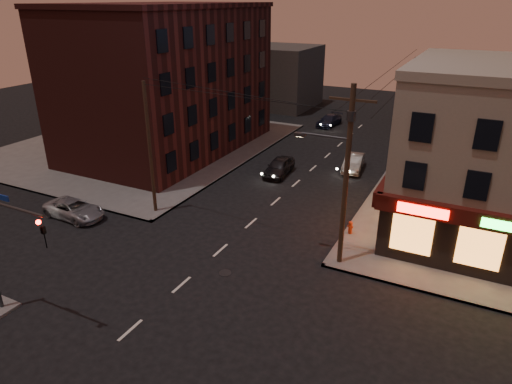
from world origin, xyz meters
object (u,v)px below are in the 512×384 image
Objects in this scene: sedan_mid at (353,163)px; fire_hydrant at (350,227)px; sedan_near at (279,167)px; suv_cross at (74,209)px; sedan_far at (329,121)px.

fire_hydrant is at bearing -82.72° from sedan_mid.
sedan_near reaches higher than fire_hydrant.
suv_cross is at bearing -126.99° from sedan_near.
fire_hydrant is at bearing -68.56° from suv_cross.
sedan_mid is (5.34, 3.94, -0.02)m from sedan_near.
sedan_far is at bearing -11.47° from suv_cross.
sedan_far is at bearing 108.92° from sedan_mid.
sedan_mid reaches higher than sedan_far.
sedan_near is 0.98× the size of sedan_far.
sedan_mid reaches higher than suv_cross.
sedan_far is (-6.68, 13.46, -0.07)m from sedan_mid.
fire_hydrant is (9.79, -25.27, -0.01)m from sedan_far.
sedan_far is (-1.34, 17.40, -0.10)m from sedan_near.
sedan_far is at bearing 90.83° from sedan_near.
suv_cross is 32.25m from sedan_far.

